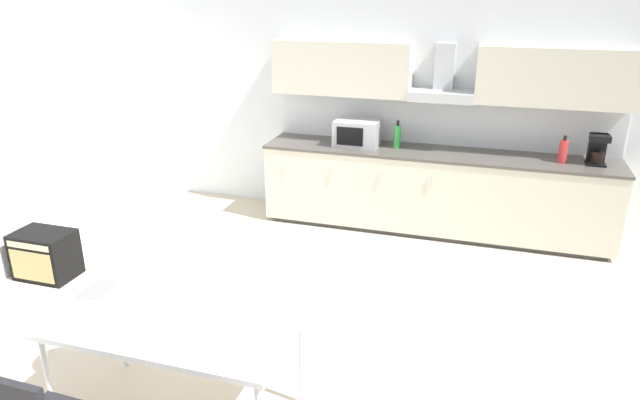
{
  "coord_description": "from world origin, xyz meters",
  "views": [
    {
      "loc": [
        1.36,
        -3.22,
        2.56
      ],
      "look_at": [
        0.16,
        0.68,
        1.0
      ],
      "focal_mm": 32.0,
      "sensor_mm": 36.0,
      "label": 1
    }
  ],
  "objects_px": {
    "guitar_amp": "(45,255)",
    "bottle_red": "(563,151)",
    "pendant_lamp": "(155,134)",
    "dining_table": "(175,324)",
    "microwave": "(357,133)",
    "bottle_green": "(397,136)",
    "coffee_maker": "(597,149)"
  },
  "relations": [
    {
      "from": "coffee_maker",
      "to": "guitar_amp",
      "type": "height_order",
      "value": "coffee_maker"
    },
    {
      "from": "coffee_maker",
      "to": "guitar_amp",
      "type": "bearing_deg",
      "value": -155.86
    },
    {
      "from": "dining_table",
      "to": "guitar_amp",
      "type": "xyz_separation_m",
      "value": [
        -2.14,
        1.28,
        -0.46
      ]
    },
    {
      "from": "bottle_red",
      "to": "guitar_amp",
      "type": "bearing_deg",
      "value": -154.86
    },
    {
      "from": "bottle_red",
      "to": "dining_table",
      "type": "height_order",
      "value": "bottle_red"
    },
    {
      "from": "bottle_red",
      "to": "guitar_amp",
      "type": "height_order",
      "value": "bottle_red"
    },
    {
      "from": "microwave",
      "to": "coffee_maker",
      "type": "xyz_separation_m",
      "value": [
        2.4,
        0.03,
        0.01
      ]
    },
    {
      "from": "bottle_green",
      "to": "dining_table",
      "type": "bearing_deg",
      "value": -101.5
    },
    {
      "from": "dining_table",
      "to": "guitar_amp",
      "type": "height_order",
      "value": "dining_table"
    },
    {
      "from": "microwave",
      "to": "dining_table",
      "type": "xyz_separation_m",
      "value": [
        -0.27,
        -3.41,
        -0.35
      ]
    },
    {
      "from": "microwave",
      "to": "bottle_green",
      "type": "xyz_separation_m",
      "value": [
        0.43,
        0.04,
        -0.01
      ]
    },
    {
      "from": "guitar_amp",
      "to": "pendant_lamp",
      "type": "xyz_separation_m",
      "value": [
        2.14,
        -1.28,
        1.61
      ]
    },
    {
      "from": "bottle_red",
      "to": "pendant_lamp",
      "type": "height_order",
      "value": "pendant_lamp"
    },
    {
      "from": "microwave",
      "to": "coffee_maker",
      "type": "relative_size",
      "value": 1.6
    },
    {
      "from": "coffee_maker",
      "to": "guitar_amp",
      "type": "relative_size",
      "value": 0.58
    },
    {
      "from": "bottle_green",
      "to": "dining_table",
      "type": "distance_m",
      "value": 3.53
    },
    {
      "from": "microwave",
      "to": "bottle_red",
      "type": "xyz_separation_m",
      "value": [
        2.09,
        -0.02,
        -0.02
      ]
    },
    {
      "from": "coffee_maker",
      "to": "dining_table",
      "type": "distance_m",
      "value": 4.37
    },
    {
      "from": "coffee_maker",
      "to": "bottle_red",
      "type": "distance_m",
      "value": 0.32
    },
    {
      "from": "microwave",
      "to": "pendant_lamp",
      "type": "height_order",
      "value": "pendant_lamp"
    },
    {
      "from": "microwave",
      "to": "bottle_green",
      "type": "relative_size",
      "value": 1.61
    },
    {
      "from": "microwave",
      "to": "dining_table",
      "type": "height_order",
      "value": "microwave"
    },
    {
      "from": "bottle_red",
      "to": "bottle_green",
      "type": "bearing_deg",
      "value": 178.04
    },
    {
      "from": "guitar_amp",
      "to": "bottle_red",
      "type": "bearing_deg",
      "value": 25.14
    },
    {
      "from": "pendant_lamp",
      "to": "dining_table",
      "type": "bearing_deg",
      "value": 45.0
    },
    {
      "from": "bottle_red",
      "to": "dining_table",
      "type": "distance_m",
      "value": 4.14
    },
    {
      "from": "dining_table",
      "to": "guitar_amp",
      "type": "relative_size",
      "value": 2.78
    },
    {
      "from": "dining_table",
      "to": "microwave",
      "type": "bearing_deg",
      "value": 85.52
    },
    {
      "from": "bottle_red",
      "to": "pendant_lamp",
      "type": "bearing_deg",
      "value": -124.78
    },
    {
      "from": "bottle_green",
      "to": "pendant_lamp",
      "type": "xyz_separation_m",
      "value": [
        -0.7,
        -3.45,
        0.81
      ]
    },
    {
      "from": "dining_table",
      "to": "pendant_lamp",
      "type": "distance_m",
      "value": 1.15
    },
    {
      "from": "coffee_maker",
      "to": "dining_table",
      "type": "xyz_separation_m",
      "value": [
        -2.67,
        -3.44,
        -0.36
      ]
    }
  ]
}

